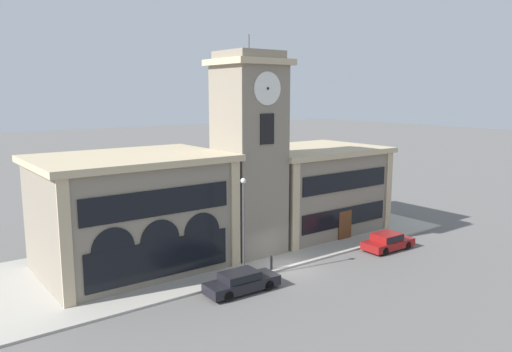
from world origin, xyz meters
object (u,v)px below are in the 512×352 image
at_px(parked_car_near, 241,281).
at_px(bollard, 271,263).
at_px(parked_car_mid, 388,241).
at_px(street_lamp, 243,214).

relative_size(parked_car_near, bollard, 4.65).
bearing_deg(bollard, parked_car_mid, -8.96).
bearing_deg(bollard, street_lamp, 177.94).
bearing_deg(parked_car_near, parked_car_mid, 1.71).
bearing_deg(parked_car_mid, street_lamp, 173.98).
height_order(parked_car_near, street_lamp, street_lamp).
bearing_deg(street_lamp, parked_car_near, -129.50).
distance_m(parked_car_mid, street_lamp, 13.55).
relative_size(street_lamp, bollard, 6.37).
height_order(parked_car_mid, street_lamp, street_lamp).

